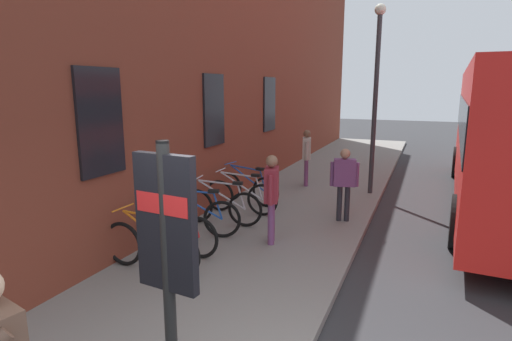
{
  "coord_description": "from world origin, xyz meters",
  "views": [
    {
      "loc": [
        -2.72,
        -1.0,
        2.91
      ],
      "look_at": [
        3.96,
        1.8,
        1.43
      ],
      "focal_mm": 28.77,
      "sensor_mm": 36.0,
      "label": 1
    }
  ],
  "objects_px": {
    "bicycle_leaning_wall": "(151,247)",
    "bicycle_under_window": "(247,188)",
    "bicycle_by_door": "(241,196)",
    "transit_info_sign": "(167,242)",
    "bicycle_mid_rack": "(221,206)",
    "bicycle_far_end": "(173,232)",
    "street_lamp": "(376,84)",
    "pedestrian_near_bus": "(307,152)",
    "pedestrian_crossing_street": "(344,177)",
    "bicycle_nearest_sign": "(195,217)",
    "pedestrian_by_facade": "(272,190)"
  },
  "relations": [
    {
      "from": "bicycle_leaning_wall",
      "to": "bicycle_under_window",
      "type": "bearing_deg",
      "value": 2.25
    },
    {
      "from": "bicycle_by_door",
      "to": "bicycle_under_window",
      "type": "height_order",
      "value": "same"
    },
    {
      "from": "transit_info_sign",
      "to": "bicycle_mid_rack",
      "type": "bearing_deg",
      "value": 23.0
    },
    {
      "from": "bicycle_mid_rack",
      "to": "bicycle_far_end",
      "type": "bearing_deg",
      "value": 177.92
    },
    {
      "from": "bicycle_far_end",
      "to": "bicycle_by_door",
      "type": "distance_m",
      "value": 2.52
    },
    {
      "from": "bicycle_mid_rack",
      "to": "street_lamp",
      "type": "distance_m",
      "value": 5.22
    },
    {
      "from": "bicycle_mid_rack",
      "to": "pedestrian_near_bus",
      "type": "height_order",
      "value": "pedestrian_near_bus"
    },
    {
      "from": "pedestrian_crossing_street",
      "to": "bicycle_far_end",
      "type": "bearing_deg",
      "value": 140.94
    },
    {
      "from": "bicycle_nearest_sign",
      "to": "transit_info_sign",
      "type": "bearing_deg",
      "value": -151.37
    },
    {
      "from": "bicycle_leaning_wall",
      "to": "pedestrian_by_facade",
      "type": "height_order",
      "value": "pedestrian_by_facade"
    },
    {
      "from": "street_lamp",
      "to": "bicycle_nearest_sign",
      "type": "bearing_deg",
      "value": 150.6
    },
    {
      "from": "street_lamp",
      "to": "bicycle_by_door",
      "type": "bearing_deg",
      "value": 140.69
    },
    {
      "from": "bicycle_nearest_sign",
      "to": "transit_info_sign",
      "type": "xyz_separation_m",
      "value": [
        -3.85,
        -2.1,
        1.21
      ]
    },
    {
      "from": "bicycle_by_door",
      "to": "street_lamp",
      "type": "relative_size",
      "value": 0.37
    },
    {
      "from": "bicycle_leaning_wall",
      "to": "pedestrian_near_bus",
      "type": "height_order",
      "value": "pedestrian_near_bus"
    },
    {
      "from": "bicycle_far_end",
      "to": "bicycle_under_window",
      "type": "distance_m",
      "value": 3.28
    },
    {
      "from": "bicycle_mid_rack",
      "to": "bicycle_under_window",
      "type": "relative_size",
      "value": 1.0
    },
    {
      "from": "bicycle_mid_rack",
      "to": "pedestrian_near_bus",
      "type": "bearing_deg",
      "value": -9.46
    },
    {
      "from": "bicycle_leaning_wall",
      "to": "bicycle_far_end",
      "type": "xyz_separation_m",
      "value": [
        0.71,
        0.09,
        0.0
      ]
    },
    {
      "from": "bicycle_by_door",
      "to": "street_lamp",
      "type": "distance_m",
      "value": 4.59
    },
    {
      "from": "pedestrian_crossing_street",
      "to": "pedestrian_by_facade",
      "type": "bearing_deg",
      "value": 151.61
    },
    {
      "from": "bicycle_nearest_sign",
      "to": "bicycle_mid_rack",
      "type": "relative_size",
      "value": 0.98
    },
    {
      "from": "bicycle_nearest_sign",
      "to": "bicycle_by_door",
      "type": "height_order",
      "value": "same"
    },
    {
      "from": "pedestrian_near_bus",
      "to": "pedestrian_by_facade",
      "type": "bearing_deg",
      "value": -171.9
    },
    {
      "from": "bicycle_nearest_sign",
      "to": "pedestrian_crossing_street",
      "type": "distance_m",
      "value": 3.18
    },
    {
      "from": "bicycle_nearest_sign",
      "to": "pedestrian_near_bus",
      "type": "distance_m",
      "value": 4.9
    },
    {
      "from": "bicycle_leaning_wall",
      "to": "pedestrian_near_bus",
      "type": "distance_m",
      "value": 6.42
    },
    {
      "from": "bicycle_by_door",
      "to": "pedestrian_by_facade",
      "type": "relative_size",
      "value": 1.09
    },
    {
      "from": "transit_info_sign",
      "to": "bicycle_leaning_wall",
      "type": "bearing_deg",
      "value": 40.43
    },
    {
      "from": "bicycle_leaning_wall",
      "to": "street_lamp",
      "type": "distance_m",
      "value": 7.13
    },
    {
      "from": "bicycle_leaning_wall",
      "to": "bicycle_under_window",
      "type": "xyz_separation_m",
      "value": [
        3.99,
        0.16,
        0.0
      ]
    },
    {
      "from": "bicycle_by_door",
      "to": "bicycle_nearest_sign",
      "type": "bearing_deg",
      "value": 173.97
    },
    {
      "from": "street_lamp",
      "to": "pedestrian_by_facade",
      "type": "bearing_deg",
      "value": 164.99
    },
    {
      "from": "bicycle_leaning_wall",
      "to": "bicycle_nearest_sign",
      "type": "height_order",
      "value": "same"
    },
    {
      "from": "bicycle_nearest_sign",
      "to": "transit_info_sign",
      "type": "height_order",
      "value": "transit_info_sign"
    },
    {
      "from": "transit_info_sign",
      "to": "bicycle_by_door",
      "type": "bearing_deg",
      "value": 19.25
    },
    {
      "from": "bicycle_leaning_wall",
      "to": "pedestrian_by_facade",
      "type": "distance_m",
      "value": 2.3
    },
    {
      "from": "bicycle_leaning_wall",
      "to": "pedestrian_near_bus",
      "type": "bearing_deg",
      "value": -5.75
    },
    {
      "from": "bicycle_leaning_wall",
      "to": "bicycle_by_door",
      "type": "distance_m",
      "value": 3.23
    },
    {
      "from": "bicycle_far_end",
      "to": "pedestrian_near_bus",
      "type": "relative_size",
      "value": 1.1
    },
    {
      "from": "bicycle_leaning_wall",
      "to": "street_lamp",
      "type": "xyz_separation_m",
      "value": [
        6.21,
        -2.47,
        2.49
      ]
    },
    {
      "from": "bicycle_leaning_wall",
      "to": "bicycle_mid_rack",
      "type": "height_order",
      "value": "same"
    },
    {
      "from": "pedestrian_by_facade",
      "to": "pedestrian_near_bus",
      "type": "xyz_separation_m",
      "value": [
        4.55,
        0.65,
        -0.01
      ]
    },
    {
      "from": "bicycle_mid_rack",
      "to": "bicycle_by_door",
      "type": "bearing_deg",
      "value": -3.19
    },
    {
      "from": "pedestrian_near_bus",
      "to": "pedestrian_crossing_street",
      "type": "distance_m",
      "value": 3.21
    },
    {
      "from": "bicycle_under_window",
      "to": "pedestrian_by_facade",
      "type": "relative_size",
      "value": 1.08
    },
    {
      "from": "bicycle_far_end",
      "to": "transit_info_sign",
      "type": "bearing_deg",
      "value": -145.86
    },
    {
      "from": "bicycle_by_door",
      "to": "street_lamp",
      "type": "xyz_separation_m",
      "value": [
        2.99,
        -2.44,
        2.49
      ]
    },
    {
      "from": "pedestrian_by_facade",
      "to": "bicycle_leaning_wall",
      "type": "bearing_deg",
      "value": 144.62
    },
    {
      "from": "bicycle_under_window",
      "to": "transit_info_sign",
      "type": "bearing_deg",
      "value": -161.46
    }
  ]
}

